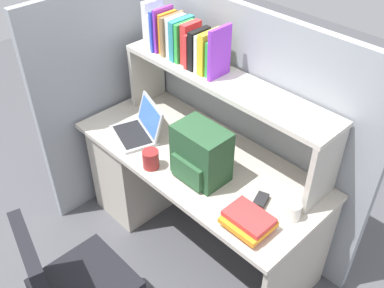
{
  "coord_description": "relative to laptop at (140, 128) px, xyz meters",
  "views": [
    {
      "loc": [
        1.43,
        -1.42,
        2.4
      ],
      "look_at": [
        0.0,
        -0.05,
        0.85
      ],
      "focal_mm": 41.02,
      "sensor_mm": 36.0,
      "label": 1
    }
  ],
  "objects": [
    {
      "name": "computer_mouse",
      "position": [
        0.91,
        0.08,
        -0.03
      ],
      "size": [
        0.09,
        0.12,
        0.03
      ],
      "primitive_type": "cube",
      "rotation": [
        0.0,
        0.0,
        0.33
      ],
      "color": "#262628",
      "rests_on": "desk"
    },
    {
      "name": "desk_book_stack",
      "position": [
        0.98,
        -0.09,
        -0.01
      ],
      "size": [
        0.23,
        0.2,
        0.09
      ],
      "color": "red",
      "rests_on": "desk"
    },
    {
      "name": "paper_cup",
      "position": [
        1.09,
        0.11,
        -0.0
      ],
      "size": [
        0.08,
        0.08,
        0.1
      ],
      "primitive_type": "cylinder",
      "color": "white",
      "rests_on": "desk"
    },
    {
      "name": "snack_canister",
      "position": [
        0.29,
        -0.15,
        0.01
      ],
      "size": [
        0.1,
        0.1,
        0.11
      ],
      "primitive_type": "cylinder",
      "color": "maroon",
      "rests_on": "desk"
    },
    {
      "name": "overhead_hutch",
      "position": [
        0.41,
        0.32,
        0.3
      ],
      "size": [
        1.44,
        0.28,
        0.45
      ],
      "color": "#BCB7AC",
      "rests_on": "desk"
    },
    {
      "name": "cubicle_partition_left",
      "position": [
        -0.44,
        0.07,
        -0.01
      ],
      "size": [
        0.05,
        1.06,
        1.55
      ],
      "primitive_type": "cube",
      "color": "gray",
      "rests_on": "ground_plane"
    },
    {
      "name": "laptop",
      "position": [
        0.0,
        0.0,
        0.0
      ],
      "size": [
        0.38,
        0.34,
        0.22
      ],
      "color": "#B7BABF",
      "rests_on": "desk"
    },
    {
      "name": "backpack",
      "position": [
        0.54,
        0.0,
        0.1
      ],
      "size": [
        0.3,
        0.22,
        0.32
      ],
      "color": "#264C2D",
      "rests_on": "desk"
    },
    {
      "name": "cubicle_partition_rear",
      "position": [
        0.41,
        0.5,
        -0.01
      ],
      "size": [
        1.84,
        0.05,
        1.55
      ],
      "primitive_type": "cube",
      "color": "gray",
      "rests_on": "ground_plane"
    },
    {
      "name": "ground_plane",
      "position": [
        0.41,
        0.12,
        -0.78
      ],
      "size": [
        8.0,
        8.0,
        0.0
      ],
      "primitive_type": "plane",
      "color": "#4C4C51"
    },
    {
      "name": "desk",
      "position": [
        0.02,
        0.12,
        -0.38
      ],
      "size": [
        1.6,
        0.7,
        0.73
      ],
      "color": "beige",
      "rests_on": "ground_plane"
    },
    {
      "name": "reference_books_on_shelf",
      "position": [
        0.08,
        0.32,
        0.52
      ],
      "size": [
        0.59,
        0.19,
        0.29
      ],
      "color": "white",
      "rests_on": "overhead_hutch"
    }
  ]
}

